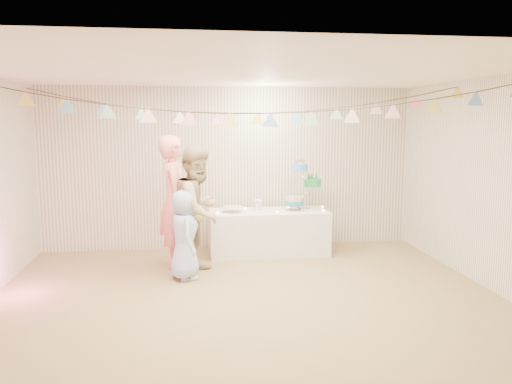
{
  "coord_description": "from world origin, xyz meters",
  "views": [
    {
      "loc": [
        -0.65,
        -5.54,
        2.08
      ],
      "look_at": [
        0.2,
        0.8,
        1.15
      ],
      "focal_mm": 35.0,
      "sensor_mm": 36.0,
      "label": 1
    }
  ],
  "objects": [
    {
      "name": "floor",
      "position": [
        0.0,
        0.0,
        0.0
      ],
      "size": [
        6.0,
        6.0,
        0.0
      ],
      "primitive_type": "plane",
      "color": "olive",
      "rests_on": "ground"
    },
    {
      "name": "ceiling",
      "position": [
        0.0,
        0.0,
        2.6
      ],
      "size": [
        6.0,
        6.0,
        0.0
      ],
      "primitive_type": "plane",
      "color": "white",
      "rests_on": "ground"
    },
    {
      "name": "back_wall",
      "position": [
        0.0,
        2.5,
        1.3
      ],
      "size": [
        6.0,
        6.0,
        0.0
      ],
      "primitive_type": "plane",
      "color": "silver",
      "rests_on": "ground"
    },
    {
      "name": "front_wall",
      "position": [
        0.0,
        -2.5,
        1.3
      ],
      "size": [
        6.0,
        6.0,
        0.0
      ],
      "primitive_type": "plane",
      "color": "silver",
      "rests_on": "ground"
    },
    {
      "name": "right_wall",
      "position": [
        3.0,
        0.0,
        1.3
      ],
      "size": [
        5.0,
        5.0,
        0.0
      ],
      "primitive_type": "plane",
      "color": "silver",
      "rests_on": "ground"
    },
    {
      "name": "table",
      "position": [
        0.55,
        1.96,
        0.34
      ],
      "size": [
        1.82,
        0.73,
        0.68
      ],
      "primitive_type": "cube",
      "color": "silver",
      "rests_on": "floor"
    },
    {
      "name": "cake_stand",
      "position": [
        1.1,
        2.01,
        1.12
      ],
      "size": [
        0.67,
        0.39,
        0.75
      ],
      "primitive_type": null,
      "color": "silver",
      "rests_on": "table"
    },
    {
      "name": "cake_bottom",
      "position": [
        0.95,
        1.95,
        0.84
      ],
      "size": [
        0.31,
        0.31,
        0.15
      ],
      "primitive_type": null,
      "color": "teal",
      "rests_on": "cake_stand"
    },
    {
      "name": "cake_middle",
      "position": [
        1.28,
        2.1,
        1.11
      ],
      "size": [
        0.27,
        0.27,
        0.22
      ],
      "primitive_type": null,
      "color": "#1D873F",
      "rests_on": "cake_stand"
    },
    {
      "name": "cake_top_tier",
      "position": [
        1.04,
        1.98,
        1.38
      ],
      "size": [
        0.25,
        0.25,
        0.19
      ],
      "primitive_type": null,
      "color": "#468DDE",
      "rests_on": "cake_stand"
    },
    {
      "name": "platter",
      "position": [
        -0.01,
        1.91,
        0.76
      ],
      "size": [
        0.31,
        0.31,
        0.02
      ],
      "primitive_type": "cylinder",
      "color": "white",
      "rests_on": "table"
    },
    {
      "name": "posy",
      "position": [
        0.39,
        2.01,
        0.84
      ],
      "size": [
        0.16,
        0.16,
        0.18
      ],
      "primitive_type": null,
      "color": "white",
      "rests_on": "table"
    },
    {
      "name": "person_adult_a",
      "position": [
        -0.86,
        1.48,
        0.94
      ],
      "size": [
        0.48,
        0.7,
        1.87
      ],
      "primitive_type": "imported",
      "rotation": [
        0.0,
        0.0,
        1.61
      ],
      "color": "#F98782",
      "rests_on": "floor"
    },
    {
      "name": "person_adult_b",
      "position": [
        -0.54,
        1.1,
        0.87
      ],
      "size": [
        0.99,
        1.06,
        1.74
      ],
      "primitive_type": "imported",
      "rotation": [
        0.0,
        0.0,
        1.05
      ],
      "color": "tan",
      "rests_on": "floor"
    },
    {
      "name": "person_child",
      "position": [
        -0.73,
        0.89,
        0.59
      ],
      "size": [
        0.47,
        0.64,
        1.18
      ],
      "primitive_type": "imported",
      "rotation": [
        0.0,
        0.0,
        1.75
      ],
      "color": "#A4BAE9",
      "rests_on": "floor"
    },
    {
      "name": "bunting_back",
      "position": [
        0.0,
        1.1,
        2.35
      ],
      "size": [
        5.6,
        1.1,
        0.4
      ],
      "primitive_type": null,
      "color": "pink",
      "rests_on": "ceiling"
    },
    {
      "name": "bunting_front",
      "position": [
        0.0,
        -0.2,
        2.32
      ],
      "size": [
        5.6,
        0.9,
        0.36
      ],
      "primitive_type": null,
      "color": "#72A5E5",
      "rests_on": "ceiling"
    },
    {
      "name": "tealight_0",
      "position": [
        -0.25,
        1.81,
        0.7
      ],
      "size": [
        0.04,
        0.04,
        0.03
      ],
      "primitive_type": "cylinder",
      "color": "#FFD88C",
      "rests_on": "table"
    },
    {
      "name": "tealight_1",
      "position": [
        0.2,
        2.14,
        0.7
      ],
      "size": [
        0.04,
        0.04,
        0.03
      ],
      "primitive_type": "cylinder",
      "color": "#FFD88C",
      "rests_on": "table"
    },
    {
      "name": "tealight_2",
      "position": [
        0.65,
        1.74,
        0.7
      ],
      "size": [
        0.04,
        0.04,
        0.03
      ],
      "primitive_type": "cylinder",
      "color": "#FFD88C",
      "rests_on": "table"
    },
    {
      "name": "tealight_3",
      "position": [
        0.9,
        2.18,
        0.7
      ],
      "size": [
        0.04,
        0.04,
        0.03
      ],
      "primitive_type": "cylinder",
      "color": "#FFD88C",
      "rests_on": "table"
    },
    {
      "name": "tealight_4",
      "position": [
        1.37,
        1.78,
        0.7
      ],
      "size": [
        0.04,
        0.04,
        0.03
      ],
      "primitive_type": "cylinder",
      "color": "#FFD88C",
      "rests_on": "table"
    },
    {
      "name": "tealight_5",
      "position": [
        1.45,
        2.11,
        0.7
      ],
      "size": [
        0.04,
        0.04,
        0.03
      ],
      "primitive_type": "cylinder",
      "color": "#FFD88C",
      "rests_on": "table"
    }
  ]
}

